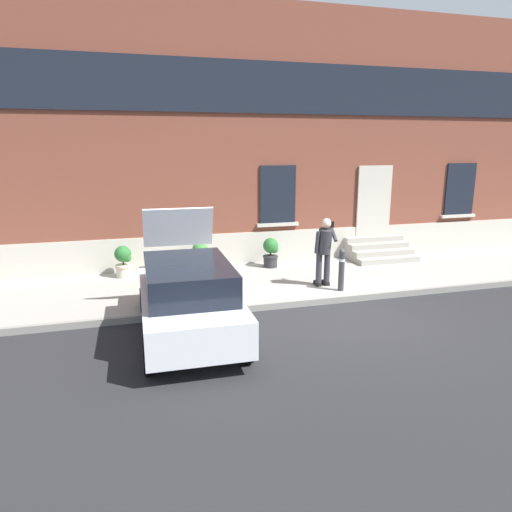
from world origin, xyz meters
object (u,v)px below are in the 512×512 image
Objects in this scene: person_on_phone at (324,248)px; bollard_far_left at (158,282)px; planter_charcoal at (271,252)px; bollard_near_person at (342,268)px; hatchback_car_white at (188,297)px; planter_cream at (123,261)px; planter_terracotta at (200,256)px.

bollard_far_left is at bearing -170.41° from person_on_phone.
bollard_near_person is at bearing -69.94° from planter_charcoal.
hatchback_car_white is 4.28m from planter_cream.
bollard_far_left is at bearing -117.38° from planter_terracotta.
bollard_near_person reaches higher than planter_charcoal.
bollard_near_person is 1.22× the size of planter_terracotta.
planter_terracotta is 1.00× the size of planter_charcoal.
planter_cream is 4.14m from planter_charcoal.
planter_charcoal is at bearing 53.96° from hatchback_car_white.
hatchback_car_white is 4.12m from person_on_phone.
planter_charcoal is (4.14, -0.05, 0.00)m from planter_cream.
hatchback_car_white is 4.76× the size of planter_charcoal.
person_on_phone is 3.55m from planter_terracotta.
person_on_phone is 5.36m from planter_cream.
planter_terracotta is at bearing 139.22° from bollard_near_person.
person_on_phone is (4.12, 0.46, 0.44)m from bollard_far_left.
person_on_phone is 2.03× the size of planter_terracotta.
hatchback_car_white reaches higher than planter_charcoal.
hatchback_car_white is 4.76× the size of planter_cream.
person_on_phone is (3.65, 1.88, 0.35)m from hatchback_car_white.
bollard_near_person is 1.00× the size of bollard_far_left.
bollard_near_person is at bearing 0.00° from bollard_far_left.
bollard_near_person is 1.22× the size of planter_charcoal.
bollard_far_left is 2.95m from planter_terracotta.
bollard_far_left reaches higher than planter_terracotta.
person_on_phone is at bearing 6.37° from bollard_far_left.
bollard_near_person reaches higher than planter_cream.
bollard_near_person is 0.60× the size of person_on_phone.
bollard_far_left is (-0.47, 1.42, -0.09)m from hatchback_car_white.
planter_charcoal is (-0.96, 2.64, -0.11)m from bollard_near_person.
planter_charcoal is at bearing 110.99° from person_on_phone.
person_on_phone reaches higher than planter_cream.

